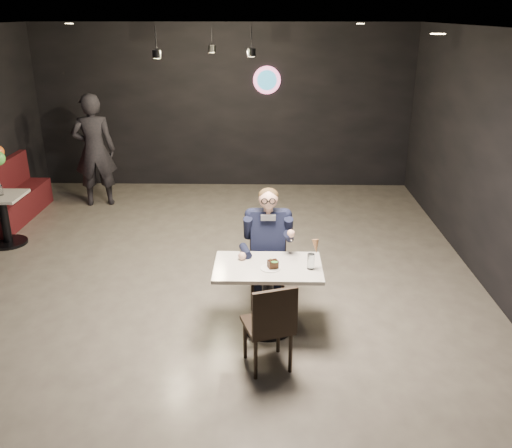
{
  "coord_description": "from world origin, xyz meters",
  "views": [
    {
      "loc": [
        0.83,
        -5.68,
        3.17
      ],
      "look_at": [
        0.7,
        -0.1,
        0.97
      ],
      "focal_mm": 38.0,
      "sensor_mm": 36.0,
      "label": 1
    }
  ],
  "objects_px": {
    "chair_far": "(268,267)",
    "passerby": "(94,150)",
    "main_table": "(268,298)",
    "booth_bench": "(14,192)",
    "seated_man": "(268,246)",
    "side_table": "(5,220)",
    "sundae_glass": "(311,261)",
    "chair_near": "(268,323)"
  },
  "relations": [
    {
      "from": "chair_far",
      "to": "sundae_glass",
      "type": "distance_m",
      "value": 0.84
    },
    {
      "from": "booth_bench",
      "to": "passerby",
      "type": "distance_m",
      "value": 1.46
    },
    {
      "from": "sundae_glass",
      "to": "side_table",
      "type": "bearing_deg",
      "value": 151.82
    },
    {
      "from": "main_table",
      "to": "booth_bench",
      "type": "distance_m",
      "value": 5.19
    },
    {
      "from": "chair_near",
      "to": "passerby",
      "type": "distance_m",
      "value": 5.5
    },
    {
      "from": "chair_far",
      "to": "chair_near",
      "type": "bearing_deg",
      "value": -90.0
    },
    {
      "from": "booth_bench",
      "to": "chair_near",
      "type": "bearing_deg",
      "value": -43.09
    },
    {
      "from": "chair_near",
      "to": "main_table",
      "type": "bearing_deg",
      "value": 71.38
    },
    {
      "from": "main_table",
      "to": "sundae_glass",
      "type": "xyz_separation_m",
      "value": [
        0.43,
        -0.06,
        0.46
      ]
    },
    {
      "from": "main_table",
      "to": "sundae_glass",
      "type": "relative_size",
      "value": 6.75
    },
    {
      "from": "seated_man",
      "to": "passerby",
      "type": "bearing_deg",
      "value": 130.82
    },
    {
      "from": "main_table",
      "to": "booth_bench",
      "type": "bearing_deg",
      "value": 141.99
    },
    {
      "from": "main_table",
      "to": "chair_near",
      "type": "xyz_separation_m",
      "value": [
        0.0,
        -0.63,
        0.09
      ]
    },
    {
      "from": "seated_man",
      "to": "side_table",
      "type": "height_order",
      "value": "seated_man"
    },
    {
      "from": "booth_bench",
      "to": "seated_man",
      "type": "bearing_deg",
      "value": -32.91
    },
    {
      "from": "chair_near",
      "to": "seated_man",
      "type": "height_order",
      "value": "seated_man"
    },
    {
      "from": "main_table",
      "to": "seated_man",
      "type": "relative_size",
      "value": 0.76
    },
    {
      "from": "chair_near",
      "to": "side_table",
      "type": "distance_m",
      "value": 4.72
    },
    {
      "from": "main_table",
      "to": "seated_man",
      "type": "bearing_deg",
      "value": 90.0
    },
    {
      "from": "chair_far",
      "to": "passerby",
      "type": "bearing_deg",
      "value": 130.82
    },
    {
      "from": "chair_far",
      "to": "booth_bench",
      "type": "distance_m",
      "value": 4.87
    },
    {
      "from": "seated_man",
      "to": "sundae_glass",
      "type": "bearing_deg",
      "value": -55.03
    },
    {
      "from": "chair_far",
      "to": "passerby",
      "type": "height_order",
      "value": "passerby"
    },
    {
      "from": "seated_man",
      "to": "sundae_glass",
      "type": "height_order",
      "value": "seated_man"
    },
    {
      "from": "chair_near",
      "to": "seated_man",
      "type": "bearing_deg",
      "value": 71.38
    },
    {
      "from": "main_table",
      "to": "side_table",
      "type": "bearing_deg",
      "value": 149.91
    },
    {
      "from": "chair_near",
      "to": "sundae_glass",
      "type": "xyz_separation_m",
      "value": [
        0.43,
        0.56,
        0.37
      ]
    },
    {
      "from": "booth_bench",
      "to": "side_table",
      "type": "height_order",
      "value": "booth_bench"
    },
    {
      "from": "sundae_glass",
      "to": "passerby",
      "type": "bearing_deg",
      "value": 129.99
    },
    {
      "from": "chair_far",
      "to": "side_table",
      "type": "distance_m",
      "value": 4.13
    },
    {
      "from": "chair_near",
      "to": "passerby",
      "type": "relative_size",
      "value": 0.48
    },
    {
      "from": "chair_far",
      "to": "passerby",
      "type": "xyz_separation_m",
      "value": [
        -2.96,
        3.43,
        0.5
      ]
    },
    {
      "from": "booth_bench",
      "to": "side_table",
      "type": "bearing_deg",
      "value": -73.3
    },
    {
      "from": "sundae_glass",
      "to": "booth_bench",
      "type": "xyz_separation_m",
      "value": [
        -4.52,
        3.26,
        -0.36
      ]
    },
    {
      "from": "seated_man",
      "to": "passerby",
      "type": "height_order",
      "value": "passerby"
    },
    {
      "from": "passerby",
      "to": "sundae_glass",
      "type": "bearing_deg",
      "value": 118.21
    },
    {
      "from": "side_table",
      "to": "chair_far",
      "type": "bearing_deg",
      "value": -23.48
    },
    {
      "from": "chair_far",
      "to": "sundae_glass",
      "type": "relative_size",
      "value": 5.64
    },
    {
      "from": "seated_man",
      "to": "side_table",
      "type": "xyz_separation_m",
      "value": [
        -3.79,
        1.64,
        -0.34
      ]
    },
    {
      "from": "sundae_glass",
      "to": "seated_man",
      "type": "bearing_deg",
      "value": 124.97
    },
    {
      "from": "chair_near",
      "to": "chair_far",
      "type": "bearing_deg",
      "value": 71.38
    },
    {
      "from": "seated_man",
      "to": "side_table",
      "type": "distance_m",
      "value": 4.14
    }
  ]
}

